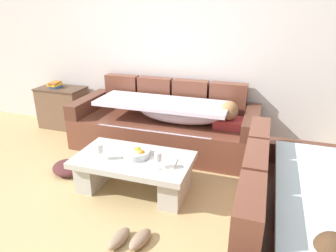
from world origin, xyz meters
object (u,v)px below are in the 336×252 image
Objects in this scene: couch_along_wall at (167,125)px; pair_of_shoes at (130,239)px; wine_glass_near_left at (100,149)px; side_cabinet at (63,107)px; open_magazine at (162,163)px; crumpled_garment at (67,168)px; fruit_bowl at (137,153)px; coffee_table at (134,169)px; couch_near_window at (300,227)px; book_stack_on_cabinet at (55,85)px; wine_glass_near_right at (158,157)px.

couch_along_wall is 1.87m from pair_of_shoes.
wine_glass_near_left is 2.11m from side_cabinet.
side_cabinet reaches higher than open_magazine.
crumpled_garment is (-0.60, 0.21, -0.44)m from wine_glass_near_left.
couch_along_wall is at bearing 98.88° from pair_of_shoes.
fruit_bowl reaches higher than crumpled_garment.
pair_of_shoes is (0.59, -0.60, -0.45)m from wine_glass_near_left.
fruit_bowl is at bearing 108.62° from pair_of_shoes.
crumpled_garment reaches higher than pair_of_shoes.
side_cabinet is at bearing 145.27° from fruit_bowl.
wine_glass_near_left is 0.59× the size of open_magazine.
open_magazine is at bearing -4.54° from coffee_table.
wine_glass_near_left is (-1.86, 0.40, 0.16)m from couch_near_window.
side_cabinet is at bearing 61.35° from couch_near_window.
wine_glass_near_left is 0.78× the size of book_stack_on_cabinet.
wine_glass_near_left and wine_glass_near_right have the same top height.
couch_along_wall is 1.27m from wine_glass_near_right.
coffee_table is 4.29× the size of open_magazine.
coffee_table is (-1.56, 0.54, -0.10)m from couch_near_window.
book_stack_on_cabinet is at bearing 61.99° from couch_near_window.
side_cabinet reaches higher than pair_of_shoes.
open_magazine is 0.80m from pair_of_shoes.
coffee_table is 0.43m from wine_glass_near_right.
fruit_bowl reaches higher than open_magazine.
book_stack_on_cabinet is (-0.08, -0.00, 0.36)m from side_cabinet.
pair_of_shoes is (-0.03, -0.62, -0.45)m from wine_glass_near_right.
couch_near_window is 1.32m from wine_glass_near_right.
wine_glass_near_right is 0.15m from open_magazine.
couch_along_wall is 2.03× the size of coffee_table.
coffee_table is at bearing -35.71° from side_cabinet.
pair_of_shoes is at bearing -45.75° from wine_glass_near_left.
wine_glass_near_right is 2.58m from side_cabinet.
couch_along_wall is 7.29× the size of pair_of_shoes.
wine_glass_near_right is (0.62, 0.01, 0.00)m from wine_glass_near_left.
side_cabinet is (-1.82, 0.23, -0.01)m from couch_along_wall.
couch_near_window is at bearing -29.76° from open_magazine.
open_magazine is 0.39× the size of side_cabinet.
fruit_bowl is at bearing -33.46° from book_stack_on_cabinet.
couch_along_wall is 1.06m from fruit_bowl.
open_magazine is 0.84× the size of pair_of_shoes.
couch_near_window is 2.55m from crumpled_garment.
coffee_table is 1.67× the size of side_cabinet.
couch_near_window is at bearing -28.01° from book_stack_on_cabinet.
side_cabinet reaches higher than wine_glass_near_right.
couch_near_window is 1.35m from open_magazine.
pair_of_shoes is at bearing -34.50° from crumpled_garment.
couch_near_window is 1.64m from fruit_bowl.
wine_glass_near_left is (-0.30, -0.14, 0.26)m from coffee_table.
side_cabinet is 1.57m from crumpled_garment.
wine_glass_near_right is 0.23× the size of side_cabinet.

